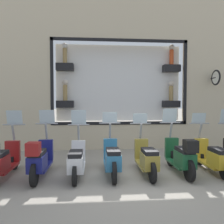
{
  "coord_description": "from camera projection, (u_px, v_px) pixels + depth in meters",
  "views": [
    {
      "loc": [
        -5.14,
        1.02,
        1.85
      ],
      "look_at": [
        1.72,
        0.46,
        1.55
      ],
      "focal_mm": 35.0,
      "sensor_mm": 36.0,
      "label": 1
    }
  ],
  "objects": [
    {
      "name": "ground_plane",
      "position": [
        137.0,
        179.0,
        5.29
      ],
      "size": [
        120.0,
        120.0,
        0.0
      ],
      "primitive_type": "plane",
      "color": "gray"
    },
    {
      "name": "building_facade",
      "position": [
        120.0,
        59.0,
        8.72
      ],
      "size": [
        1.22,
        36.0,
        7.1
      ],
      "color": "beige",
      "rests_on": "ground_plane"
    },
    {
      "name": "scooter_yellow_2",
      "position": [
        213.0,
        157.0,
        5.71
      ],
      "size": [
        1.79,
        0.61,
        1.54
      ],
      "color": "black",
      "rests_on": "ground_plane"
    },
    {
      "name": "scooter_green_3",
      "position": [
        181.0,
        156.0,
        5.58
      ],
      "size": [
        1.81,
        0.6,
        1.68
      ],
      "color": "black",
      "rests_on": "ground_plane"
    },
    {
      "name": "scooter_olive_4",
      "position": [
        147.0,
        159.0,
        5.57
      ],
      "size": [
        1.8,
        0.6,
        1.54
      ],
      "color": "black",
      "rests_on": "ground_plane"
    },
    {
      "name": "scooter_teal_5",
      "position": [
        112.0,
        159.0,
        5.5
      ],
      "size": [
        1.8,
        0.6,
        1.58
      ],
      "color": "black",
      "rests_on": "ground_plane"
    },
    {
      "name": "scooter_white_6",
      "position": [
        77.0,
        160.0,
        5.42
      ],
      "size": [
        1.79,
        0.6,
        1.64
      ],
      "color": "black",
      "rests_on": "ground_plane"
    },
    {
      "name": "scooter_navy_7",
      "position": [
        40.0,
        159.0,
        5.29
      ],
      "size": [
        1.8,
        0.61,
        1.65
      ],
      "color": "black",
      "rests_on": "ground_plane"
    },
    {
      "name": "scooter_red_8",
      "position": [
        2.0,
        161.0,
        5.22
      ],
      "size": [
        1.8,
        0.61,
        1.64
      ],
      "color": "black",
      "rests_on": "ground_plane"
    }
  ]
}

